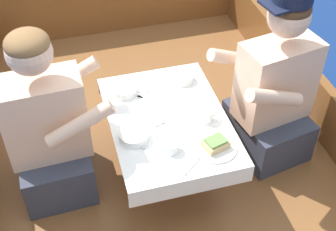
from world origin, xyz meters
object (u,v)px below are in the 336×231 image
Objects in this scene: person_port at (49,131)px; coffee_cup_starboard at (171,147)px; person_starboard at (273,92)px; coffee_cup_port at (207,115)px; sandwich at (216,143)px.

coffee_cup_starboard is (0.55, -0.30, 0.03)m from person_port.
coffee_cup_port is (-0.41, -0.09, 0.01)m from person_starboard.
coffee_cup_port is at bearing 2.04° from person_starboard.
sandwich is 1.29× the size of coffee_cup_starboard.
coffee_cup_port is at bearing 34.64° from coffee_cup_starboard.
coffee_cup_port reaches higher than sandwich.
person_starboard reaches higher than coffee_cup_port.
person_starboard reaches higher than sandwich.
sandwich is (0.76, -0.34, 0.03)m from person_port.
sandwich is at bearing -11.04° from coffee_cup_starboard.
person_port reaches higher than coffee_cup_starboard.
person_starboard is 0.42m from coffee_cup_port.
person_starboard reaches higher than coffee_cup_starboard.
coffee_cup_port is 0.28m from coffee_cup_starboard.
person_port is 9.74× the size of coffee_cup_port.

